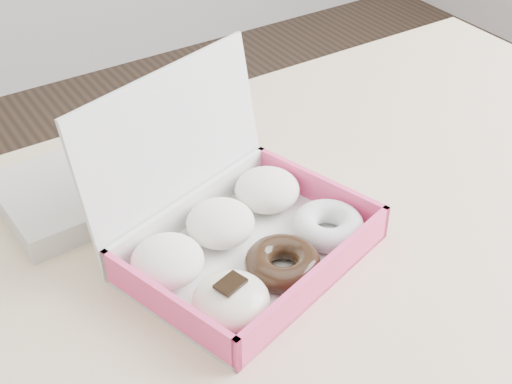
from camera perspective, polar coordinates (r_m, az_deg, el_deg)
table at (r=1.06m, az=7.43°, el=-4.61°), size 1.20×0.80×0.75m
donut_box at (r=0.90m, az=-1.42°, el=-3.30°), size 0.36×0.34×0.22m
newspapers at (r=1.03m, az=-13.63°, el=0.18°), size 0.23×0.19×0.04m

